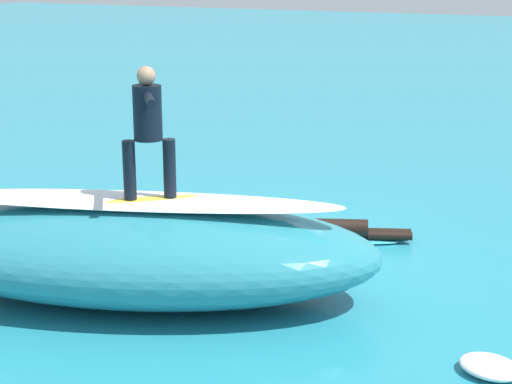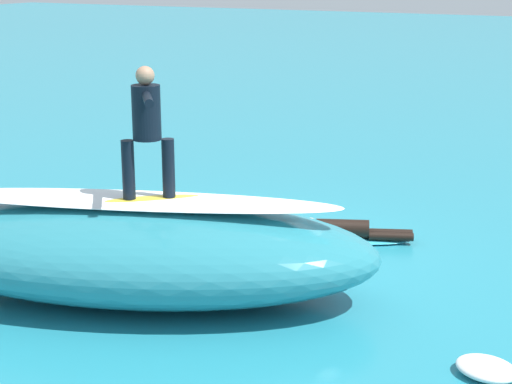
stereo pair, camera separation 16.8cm
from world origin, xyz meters
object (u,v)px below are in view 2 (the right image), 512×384
Objects in this scene: surfer_riding at (147,122)px; surfer_paddling at (351,230)px; surfboard_riding at (150,201)px; surfboard_paddling at (342,239)px.

surfer_paddling is at bearing -152.74° from surfer_riding.
surfboard_riding reaches higher than surfer_paddling.
surfboard_riding reaches higher than surfboard_paddling.
surfer_riding reaches higher than surfboard_paddling.
surfboard_paddling is 0.21m from surfer_paddling.
surfboard_riding is at bearing -148.77° from surfer_riding.
surfer_paddling is at bearing -152.74° from surfboard_riding.
surfer_riding reaches higher than surfer_paddling.
surfboard_paddling is 1.24× the size of surfer_paddling.
surfer_riding is 4.22m from surfboard_paddling.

